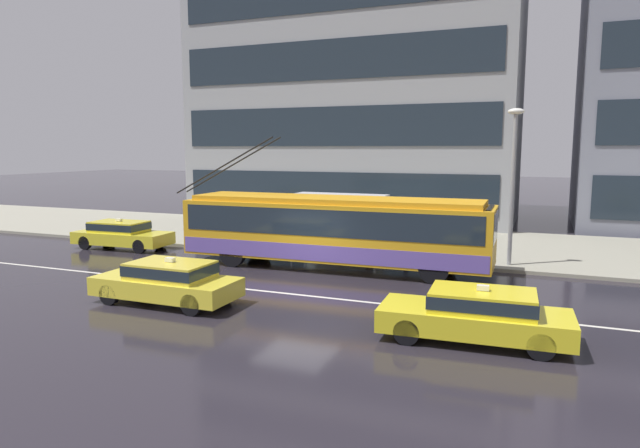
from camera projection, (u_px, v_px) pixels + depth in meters
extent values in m
plane|color=#262229|center=(296.00, 284.00, 18.91)|extent=(160.00, 160.00, 0.00)
cube|color=gray|center=(375.00, 240.00, 27.66)|extent=(80.00, 10.00, 0.14)
cube|color=silver|center=(280.00, 293.00, 17.80)|extent=(72.00, 0.14, 0.01)
cube|color=gold|center=(334.00, 230.00, 21.30)|extent=(11.94, 2.79, 2.14)
cube|color=orange|center=(334.00, 200.00, 21.14)|extent=(11.22, 2.52, 0.20)
cube|color=#1E2833|center=(334.00, 219.00, 21.24)|extent=(11.46, 2.81, 0.98)
cube|color=#6953AA|center=(334.00, 248.00, 21.39)|extent=(11.82, 2.82, 0.60)
cube|color=#1E2833|center=(494.00, 227.00, 19.17)|extent=(0.17, 2.24, 1.07)
cube|color=black|center=(490.00, 211.00, 19.15)|extent=(0.20, 1.94, 0.28)
cylinder|color=black|center=(232.00, 166.00, 22.91)|extent=(4.49, 0.15, 2.34)
cylinder|color=black|center=(223.00, 166.00, 22.26)|extent=(4.49, 0.15, 2.34)
cylinder|color=black|center=(444.00, 257.00, 21.05)|extent=(1.05, 0.32, 1.04)
cylinder|color=black|center=(434.00, 269.00, 18.97)|extent=(1.05, 0.32, 1.04)
cylinder|color=black|center=(259.00, 244.00, 23.80)|extent=(1.05, 0.32, 1.04)
cylinder|color=black|center=(233.00, 253.00, 21.72)|extent=(1.05, 0.32, 1.04)
cube|color=yellow|center=(474.00, 321.00, 13.29)|extent=(4.57, 1.96, 0.55)
cube|color=yellow|center=(482.00, 300.00, 13.16)|extent=(2.49, 1.62, 0.48)
cube|color=#1E2833|center=(483.00, 299.00, 13.16)|extent=(2.54, 1.64, 0.31)
cube|color=silver|center=(483.00, 288.00, 13.12)|extent=(0.29, 0.17, 0.12)
cylinder|color=black|center=(407.00, 332.00, 13.08)|extent=(0.63, 0.23, 0.62)
cylinder|color=black|center=(417.00, 314.00, 14.52)|extent=(0.63, 0.23, 0.62)
cylinder|color=black|center=(541.00, 346.00, 12.12)|extent=(0.63, 0.23, 0.62)
cylinder|color=black|center=(538.00, 325.00, 13.56)|extent=(0.63, 0.23, 0.62)
cube|color=yellow|center=(166.00, 286.00, 16.60)|extent=(4.39, 1.80, 0.55)
cube|color=yellow|center=(170.00, 270.00, 16.46)|extent=(2.37, 1.55, 0.48)
cube|color=#1E2833|center=(170.00, 269.00, 16.46)|extent=(2.42, 1.56, 0.31)
cube|color=silver|center=(170.00, 260.00, 16.42)|extent=(0.28, 0.16, 0.12)
cylinder|color=black|center=(109.00, 294.00, 16.42)|extent=(0.62, 0.20, 0.62)
cylinder|color=black|center=(145.00, 282.00, 17.89)|extent=(0.62, 0.20, 0.62)
cylinder|color=black|center=(191.00, 305.00, 15.35)|extent=(0.62, 0.20, 0.62)
cylinder|color=black|center=(222.00, 291.00, 16.82)|extent=(0.62, 0.20, 0.62)
cube|color=yellow|center=(123.00, 238.00, 25.63)|extent=(4.60, 1.96, 0.55)
cube|color=yellow|center=(119.00, 226.00, 25.62)|extent=(2.51, 1.62, 0.48)
cube|color=#1E2833|center=(119.00, 226.00, 25.62)|extent=(2.56, 1.64, 0.31)
cube|color=silver|center=(119.00, 220.00, 25.58)|extent=(0.29, 0.17, 0.12)
cylinder|color=black|center=(160.00, 241.00, 25.90)|extent=(0.63, 0.23, 0.62)
cylinder|color=black|center=(140.00, 246.00, 24.45)|extent=(0.63, 0.23, 0.62)
cylinder|color=black|center=(108.00, 238.00, 26.86)|extent=(0.63, 0.23, 0.62)
cylinder|color=black|center=(85.00, 243.00, 25.42)|extent=(0.63, 0.23, 0.62)
cylinder|color=gray|center=(376.00, 227.00, 23.17)|extent=(0.08, 0.08, 2.37)
cylinder|color=gray|center=(291.00, 223.00, 24.62)|extent=(0.08, 0.08, 2.37)
cylinder|color=gray|center=(385.00, 223.00, 24.56)|extent=(0.08, 0.08, 2.37)
cylinder|color=gray|center=(305.00, 219.00, 26.01)|extent=(0.08, 0.08, 2.37)
cube|color=#99ADB2|center=(344.00, 220.00, 25.28)|extent=(3.71, 0.04, 1.89)
cube|color=#B2B2B7|center=(338.00, 195.00, 24.42)|extent=(4.21, 1.82, 0.08)
cube|color=brown|center=(341.00, 238.00, 25.04)|extent=(2.74, 0.36, 0.08)
cylinder|color=#4B4747|center=(367.00, 240.00, 24.59)|extent=(0.14, 0.14, 0.89)
cylinder|color=#4B4747|center=(371.00, 240.00, 24.53)|extent=(0.14, 0.14, 0.89)
cylinder|color=#3C3A2B|center=(369.00, 223.00, 24.46)|extent=(0.36, 0.36, 0.62)
sphere|color=tan|center=(370.00, 213.00, 24.40)|extent=(0.23, 0.23, 0.23)
cone|color=black|center=(367.00, 206.00, 24.41)|extent=(1.37, 1.37, 0.28)
cylinder|color=#333333|center=(367.00, 218.00, 24.48)|extent=(0.02, 0.02, 0.78)
cylinder|color=#283245|center=(405.00, 246.00, 23.15)|extent=(0.14, 0.14, 0.82)
cylinder|color=#283245|center=(407.00, 246.00, 23.27)|extent=(0.14, 0.14, 0.82)
cylinder|color=maroon|center=(406.00, 229.00, 23.11)|extent=(0.46, 0.46, 0.61)
sphere|color=tan|center=(406.00, 219.00, 23.05)|extent=(0.24, 0.24, 0.24)
cone|color=black|center=(408.00, 212.00, 23.10)|extent=(0.98, 0.98, 0.26)
cylinder|color=#333333|center=(408.00, 224.00, 23.17)|extent=(0.02, 0.02, 0.78)
cylinder|color=gray|center=(512.00, 191.00, 21.05)|extent=(0.16, 0.16, 5.72)
ellipsoid|color=silver|center=(516.00, 111.00, 20.64)|extent=(0.60, 0.32, 0.24)
cube|color=#94979B|center=(358.00, 44.00, 36.20)|extent=(20.40, 10.12, 22.76)
cube|color=#1E2833|center=(330.00, 191.00, 32.78)|extent=(19.18, 0.06, 2.28)
cube|color=#1E2833|center=(330.00, 126.00, 32.27)|extent=(19.18, 0.06, 2.28)
cube|color=#1E2833|center=(330.00, 59.00, 31.75)|extent=(19.18, 0.06, 2.28)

